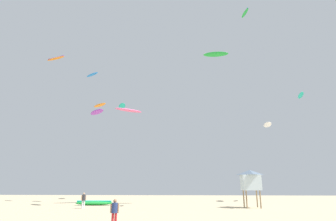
{
  "coord_description": "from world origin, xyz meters",
  "views": [
    {
      "loc": [
        2.01,
        -14.23,
        2.4
      ],
      "look_at": [
        0.0,
        18.75,
        11.49
      ],
      "focal_mm": 29.25,
      "sensor_mm": 36.0,
      "label": 1
    }
  ],
  "objects_px": {
    "kite_aloft_7": "(92,75)",
    "kite_aloft_2": "(245,13)",
    "kite_aloft_0": "(267,125)",
    "kite_aloft_4": "(56,58)",
    "person_midground": "(84,199)",
    "kite_aloft_9": "(301,95)",
    "kite_aloft_8": "(97,112)",
    "kite_aloft_6": "(129,110)",
    "person_foreground": "(115,210)",
    "kite_aloft_3": "(100,105)",
    "kite_aloft_5": "(216,54)",
    "kite_aloft_1": "(122,106)",
    "kite_grounded_near": "(94,203)",
    "lifeguard_tower": "(250,180)"
  },
  "relations": [
    {
      "from": "kite_aloft_1",
      "to": "kite_aloft_7",
      "type": "height_order",
      "value": "kite_aloft_7"
    },
    {
      "from": "lifeguard_tower",
      "to": "kite_aloft_5",
      "type": "bearing_deg",
      "value": 124.99
    },
    {
      "from": "kite_aloft_4",
      "to": "kite_aloft_9",
      "type": "relative_size",
      "value": 1.04
    },
    {
      "from": "kite_aloft_0",
      "to": "kite_aloft_4",
      "type": "bearing_deg",
      "value": -171.14
    },
    {
      "from": "kite_aloft_0",
      "to": "kite_aloft_2",
      "type": "xyz_separation_m",
      "value": [
        -5.58,
        -13.62,
        11.79
      ]
    },
    {
      "from": "kite_aloft_8",
      "to": "kite_aloft_6",
      "type": "bearing_deg",
      "value": 51.34
    },
    {
      "from": "kite_aloft_4",
      "to": "kite_aloft_8",
      "type": "distance_m",
      "value": 14.73
    },
    {
      "from": "person_foreground",
      "to": "kite_aloft_4",
      "type": "bearing_deg",
      "value": -152.33
    },
    {
      "from": "person_foreground",
      "to": "person_midground",
      "type": "bearing_deg",
      "value": -162.04
    },
    {
      "from": "kite_aloft_4",
      "to": "kite_aloft_5",
      "type": "height_order",
      "value": "kite_aloft_4"
    },
    {
      "from": "lifeguard_tower",
      "to": "kite_aloft_0",
      "type": "distance_m",
      "value": 16.16
    },
    {
      "from": "person_foreground",
      "to": "kite_aloft_0",
      "type": "distance_m",
      "value": 34.49
    },
    {
      "from": "person_foreground",
      "to": "kite_aloft_0",
      "type": "xyz_separation_m",
      "value": [
        17.97,
        27.25,
        11.13
      ]
    },
    {
      "from": "kite_aloft_7",
      "to": "kite_aloft_2",
      "type": "bearing_deg",
      "value": -25.69
    },
    {
      "from": "kite_aloft_8",
      "to": "kite_aloft_1",
      "type": "bearing_deg",
      "value": 92.03
    },
    {
      "from": "kite_aloft_9",
      "to": "kite_aloft_1",
      "type": "bearing_deg",
      "value": 168.94
    },
    {
      "from": "person_midground",
      "to": "kite_aloft_9",
      "type": "relative_size",
      "value": 0.47
    },
    {
      "from": "person_foreground",
      "to": "kite_aloft_3",
      "type": "xyz_separation_m",
      "value": [
        -9.28,
        24.18,
        14.04
      ]
    },
    {
      "from": "person_midground",
      "to": "kite_aloft_2",
      "type": "xyz_separation_m",
      "value": [
        19.21,
        0.27,
        22.89
      ]
    },
    {
      "from": "person_midground",
      "to": "kite_aloft_9",
      "type": "xyz_separation_m",
      "value": [
        30.73,
        13.84,
        16.04
      ]
    },
    {
      "from": "kite_grounded_near",
      "to": "kite_aloft_1",
      "type": "height_order",
      "value": "kite_aloft_1"
    },
    {
      "from": "kite_aloft_2",
      "to": "kite_aloft_5",
      "type": "relative_size",
      "value": 0.59
    },
    {
      "from": "person_foreground",
      "to": "lifeguard_tower",
      "type": "distance_m",
      "value": 19.47
    },
    {
      "from": "kite_aloft_8",
      "to": "lifeguard_tower",
      "type": "bearing_deg",
      "value": -5.0
    },
    {
      "from": "person_midground",
      "to": "kite_aloft_8",
      "type": "relative_size",
      "value": 0.53
    },
    {
      "from": "person_foreground",
      "to": "kite_aloft_5",
      "type": "xyz_separation_m",
      "value": [
        9.12,
        19.18,
        20.02
      ]
    },
    {
      "from": "kite_aloft_0",
      "to": "kite_grounded_near",
      "type": "bearing_deg",
      "value": -160.93
    },
    {
      "from": "kite_aloft_2",
      "to": "kite_aloft_4",
      "type": "relative_size",
      "value": 0.59
    },
    {
      "from": "kite_aloft_7",
      "to": "kite_aloft_9",
      "type": "bearing_deg",
      "value": 3.6
    },
    {
      "from": "kite_aloft_0",
      "to": "lifeguard_tower",
      "type": "bearing_deg",
      "value": -117.28
    },
    {
      "from": "kite_aloft_7",
      "to": "lifeguard_tower",
      "type": "bearing_deg",
      "value": -22.77
    },
    {
      "from": "kite_grounded_near",
      "to": "kite_aloft_9",
      "type": "xyz_separation_m",
      "value": [
        31.2,
        8.68,
        16.74
      ]
    },
    {
      "from": "kite_grounded_near",
      "to": "kite_aloft_3",
      "type": "xyz_separation_m",
      "value": [
        -2.0,
        5.66,
        14.7
      ]
    },
    {
      "from": "kite_aloft_3",
      "to": "kite_aloft_0",
      "type": "bearing_deg",
      "value": 6.42
    },
    {
      "from": "person_foreground",
      "to": "kite_grounded_near",
      "type": "bearing_deg",
      "value": -167.61
    },
    {
      "from": "kite_aloft_1",
      "to": "kite_aloft_2",
      "type": "height_order",
      "value": "kite_aloft_2"
    },
    {
      "from": "kite_aloft_6",
      "to": "kite_aloft_9",
      "type": "relative_size",
      "value": 1.18
    },
    {
      "from": "kite_aloft_1",
      "to": "kite_aloft_3",
      "type": "distance_m",
      "value": 9.67
    },
    {
      "from": "kite_grounded_near",
      "to": "kite_aloft_8",
      "type": "relative_size",
      "value": 1.55
    },
    {
      "from": "kite_aloft_6",
      "to": "kite_aloft_7",
      "type": "distance_m",
      "value": 11.15
    },
    {
      "from": "person_foreground",
      "to": "kite_aloft_8",
      "type": "height_order",
      "value": "kite_aloft_8"
    },
    {
      "from": "person_foreground",
      "to": "kite_aloft_8",
      "type": "bearing_deg",
      "value": -165.94
    },
    {
      "from": "kite_aloft_3",
      "to": "kite_aloft_5",
      "type": "height_order",
      "value": "kite_aloft_5"
    },
    {
      "from": "kite_grounded_near",
      "to": "kite_aloft_6",
      "type": "bearing_deg",
      "value": 38.48
    },
    {
      "from": "kite_aloft_3",
      "to": "kite_aloft_7",
      "type": "xyz_separation_m",
      "value": [
        -1.94,
        0.81,
        5.73
      ]
    },
    {
      "from": "kite_aloft_2",
      "to": "kite_aloft_3",
      "type": "distance_m",
      "value": 25.69
    },
    {
      "from": "kite_aloft_4",
      "to": "kite_aloft_9",
      "type": "bearing_deg",
      "value": 7.51
    },
    {
      "from": "kite_grounded_near",
      "to": "kite_aloft_0",
      "type": "bearing_deg",
      "value": 19.07
    },
    {
      "from": "kite_aloft_5",
      "to": "kite_aloft_9",
      "type": "relative_size",
      "value": 1.04
    },
    {
      "from": "kite_aloft_3",
      "to": "kite_aloft_5",
      "type": "xyz_separation_m",
      "value": [
        18.4,
        -5.0,
        5.98
      ]
    }
  ]
}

